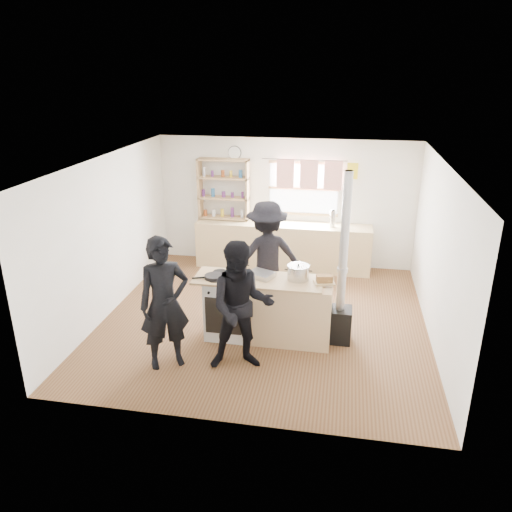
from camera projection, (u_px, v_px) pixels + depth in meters
name	position (u px, v px, depth m)	size (l,w,h in m)	color
ground	(264.00, 319.00, 7.92)	(5.00, 5.00, 0.01)	brown
back_counter	(283.00, 246.00, 9.80)	(3.40, 0.55, 0.90)	tan
shelving_unit	(224.00, 189.00, 9.73)	(1.00, 0.28, 1.20)	tan
thermos	(333.00, 219.00, 9.43)	(0.10, 0.10, 0.32)	silver
cooking_island	(268.00, 309.00, 7.22)	(1.97, 0.64, 0.93)	white
skillet_greens	(214.00, 276.00, 7.09)	(0.35, 0.35, 0.05)	black
roast_tray	(261.00, 274.00, 7.13)	(0.43, 0.39, 0.07)	silver
stockpot_stove	(239.00, 266.00, 7.30)	(0.23, 0.23, 0.18)	#B1B1B3
stockpot_counter	(298.00, 272.00, 7.03)	(0.32, 0.32, 0.23)	#BABABC
bread_board	(324.00, 280.00, 6.92)	(0.32, 0.26, 0.12)	tan
flue_heater	(340.00, 300.00, 7.08)	(0.35, 0.35, 2.50)	black
person_near_left	(164.00, 304.00, 6.42)	(0.65, 0.43, 1.79)	black
person_near_right	(241.00, 307.00, 6.38)	(0.85, 0.66, 1.75)	black
person_far	(267.00, 256.00, 8.01)	(1.16, 0.67, 1.80)	black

